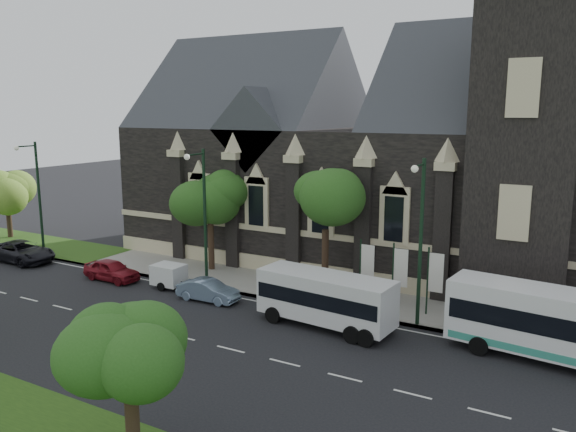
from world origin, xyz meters
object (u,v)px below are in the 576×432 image
Objects in this scene: tree_walk_left at (214,192)px; sedan at (208,290)px; tree_walk_far at (9,187)px; car_far_black at (22,252)px; street_lamp_near at (420,234)px; car_far_red at (112,270)px; street_lamp_mid at (203,210)px; shuttle_bus at (326,297)px; box_trailer at (169,275)px; banner_flag_left at (365,267)px; street_lamp_far at (37,193)px; tree_walk_right at (330,200)px; banner_flag_center at (398,271)px; tree_park_east at (136,340)px; banner_flag_right at (433,276)px.

sedan is (3.53, -5.52, -5.09)m from tree_walk_left.
tree_walk_far is 9.84m from car_far_black.
tree_walk_far is at bearing 175.34° from street_lamp_near.
sedan is 8.26m from car_far_red.
street_lamp_near is at bearing 0.00° from street_lamp_mid.
tree_walk_far reaches higher than shuttle_bus.
shuttle_bus is 1.35× the size of car_far_black.
box_trailer is at bearing -80.97° from car_far_red.
car_far_red is (-4.73, -5.37, -5.02)m from tree_walk_left.
banner_flag_left reaches higher than car_far_black.
box_trailer is 3.84m from sedan.
street_lamp_far is at bearing 81.54° from sedan.
car_far_black is at bearing -31.51° from tree_walk_far.
banner_flag_left is (3.08, -1.71, -3.43)m from tree_walk_right.
sedan is (-8.00, 0.29, -1.01)m from shuttle_bus.
banner_flag_center reaches higher than car_far_red.
street_lamp_far is 2.30× the size of sedan.
tree_walk_right is 9.01m from tree_walk_left.
shuttle_bus is at bearing -12.71° from street_lamp_mid.
car_far_black reaches higher than box_trailer.
street_lamp_near is 1.00× the size of street_lamp_mid.
street_lamp_near is at bearing -28.06° from tree_walk_right.
tree_walk_right reaches higher than tree_park_east.
street_lamp_far is at bearing -21.50° from tree_walk_far.
banner_flag_right is at bearing -1.77° from tree_walk_far.
tree_park_east is at bearing -29.84° from tree_walk_far.
box_trailer is at bearing -152.77° from tree_walk_right.
car_far_black is at bearing -176.10° from shuttle_bus.
tree_park_east is 1.50× the size of car_far_red.
street_lamp_far is (-30.00, 0.00, 0.00)m from street_lamp_near.
tree_walk_far is at bearing 172.63° from street_lamp_mid.
tree_walk_right is at bearing 27.25° from box_trailer.
tree_park_east is 1.11× the size of car_far_black.
street_lamp_mid reaches higher than tree_park_east.
street_lamp_far reaches higher than car_far_black.
tree_walk_left reaches higher than banner_flag_left.
banner_flag_right is (2.00, 0.00, 0.00)m from banner_flag_center.
car_far_red is at bearing -10.51° from street_lamp_far.
sedan is at bearing -11.06° from tree_walk_far.
banner_flag_center is 1.38× the size of box_trailer.
tree_walk_right is 1.95× the size of banner_flag_center.
shuttle_bus is (33.56, -5.28, -2.96)m from tree_walk_far.
street_lamp_far is at bearing -175.85° from banner_flag_left.
street_lamp_near is 16.62m from box_trailer.
banner_flag_center is (14.08, -1.70, -3.35)m from tree_walk_left.
tree_walk_right is 1.87× the size of car_far_red.
tree_walk_right is 15.61m from car_far_red.
tree_walk_far is 34.20m from banner_flag_left.
box_trailer is (21.80, -4.22, -3.74)m from tree_walk_far.
street_lamp_near is (3.82, 16.42, 0.49)m from tree_park_east.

